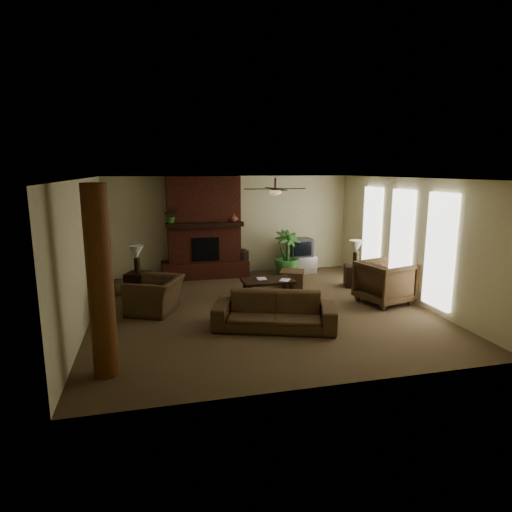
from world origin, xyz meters
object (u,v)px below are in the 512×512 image
object	(u,v)px
lamp_right	(356,248)
floor_vase	(243,260)
side_table_left	(138,284)
armchair_right	(385,280)
lamp_left	(137,254)
floor_plant	(287,265)
log_column	(100,283)
ottoman	(292,278)
coffee_table	(268,282)
tv_stand	(300,264)
side_table_right	(355,276)
armchair_left	(155,289)
sofa	(275,305)

from	to	relation	value
lamp_right	floor_vase	bearing A→B (deg)	144.35
side_table_left	lamp_right	xyz separation A→B (m)	(5.46, -0.47, 0.73)
armchair_right	lamp_left	world-z (taller)	lamp_left
floor_vase	floor_plant	bearing A→B (deg)	-29.15
log_column	lamp_right	xyz separation A→B (m)	(5.81, 3.69, -0.40)
lamp_left	lamp_right	world-z (taller)	same
ottoman	log_column	bearing A→B (deg)	-136.07
floor_plant	log_column	bearing A→B (deg)	-131.46
coffee_table	tv_stand	distance (m)	2.66
log_column	coffee_table	bearing A→B (deg)	44.06
floor_vase	lamp_left	size ratio (longest dim) A/B	1.18
side_table_right	ottoman	bearing A→B (deg)	165.02
coffee_table	side_table_left	size ratio (longest dim) A/B	2.18
log_column	tv_stand	size ratio (longest dim) A/B	3.29
floor_vase	coffee_table	bearing A→B (deg)	-87.20
tv_stand	coffee_table	bearing A→B (deg)	-134.09
floor_vase	armchair_left	bearing A→B (deg)	-131.90
floor_plant	tv_stand	bearing A→B (deg)	38.98
side_table_left	side_table_right	xyz separation A→B (m)	(5.43, -0.51, 0.00)
lamp_right	tv_stand	bearing A→B (deg)	118.01
log_column	side_table_right	size ratio (longest dim) A/B	5.09
side_table_left	sofa	bearing A→B (deg)	-48.40
lamp_right	log_column	bearing A→B (deg)	-147.61
log_column	sofa	distance (m)	3.33
armchair_left	coffee_table	world-z (taller)	armchair_left
coffee_table	floor_vase	distance (m)	2.31
ottoman	side_table_right	distance (m)	1.62
tv_stand	lamp_left	world-z (taller)	lamp_left
floor_vase	side_table_left	world-z (taller)	floor_vase
ottoman	side_table_left	size ratio (longest dim) A/B	1.09
side_table_right	sofa	bearing A→B (deg)	-139.84
tv_stand	side_table_right	distance (m)	1.93
floor_plant	lamp_left	size ratio (longest dim) A/B	2.04
side_table_left	side_table_right	world-z (taller)	same
log_column	floor_plant	size ratio (longest dim) A/B	2.11
ottoman	floor_vase	bearing A→B (deg)	124.20
armchair_left	lamp_right	distance (m)	5.18
ottoman	side_table_left	world-z (taller)	side_table_left
floor_plant	lamp_right	bearing A→B (deg)	-39.99
sofa	coffee_table	world-z (taller)	sofa
log_column	side_table_right	bearing A→B (deg)	32.27
ottoman	tv_stand	world-z (taller)	tv_stand
log_column	coffee_table	xyz separation A→B (m)	(3.34, 3.23, -1.03)
side_table_right	lamp_right	xyz separation A→B (m)	(0.02, 0.03, 0.73)
ottoman	floor_vase	world-z (taller)	floor_vase
armchair_right	lamp_right	xyz separation A→B (m)	(0.01, 1.50, 0.47)
armchair_left	floor_plant	world-z (taller)	armchair_left
ottoman	side_table_right	size ratio (longest dim) A/B	1.09
armchair_left	tv_stand	xyz separation A→B (m)	(4.17, 2.61, -0.24)
floor_vase	ottoman	bearing A→B (deg)	-55.80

